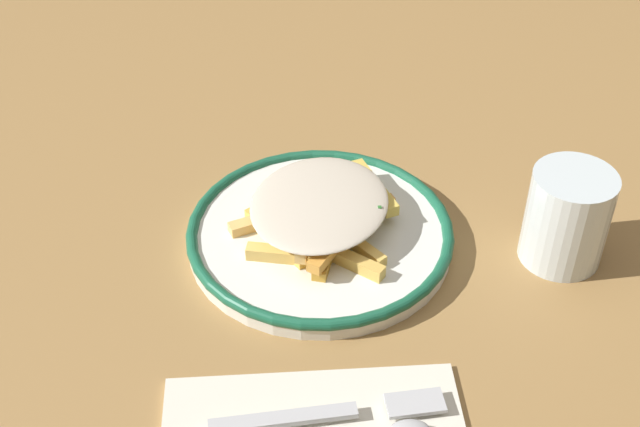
{
  "coord_description": "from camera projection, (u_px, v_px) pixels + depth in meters",
  "views": [
    {
      "loc": [
        0.59,
        -0.04,
        0.53
      ],
      "look_at": [
        0.0,
        0.0,
        0.04
      ],
      "focal_mm": 47.87,
      "sensor_mm": 36.0,
      "label": 1
    }
  ],
  "objects": [
    {
      "name": "ground_plane",
      "position": [
        320.0,
        243.0,
        0.79
      ],
      "size": [
        2.6,
        2.6,
        0.0
      ],
      "primitive_type": "plane",
      "color": "#9C7442"
    },
    {
      "name": "fries_heap",
      "position": [
        319.0,
        212.0,
        0.77
      ],
      "size": [
        0.18,
        0.17,
        0.03
      ],
      "color": "gold",
      "rests_on": "plate"
    },
    {
      "name": "fork",
      "position": [
        329.0,
        413.0,
        0.63
      ],
      "size": [
        0.03,
        0.18,
        0.01
      ],
      "color": "silver",
      "rests_on": "napkin"
    },
    {
      "name": "water_glass",
      "position": [
        567.0,
        217.0,
        0.75
      ],
      "size": [
        0.07,
        0.07,
        0.09
      ],
      "primitive_type": "cylinder",
      "color": "silver",
      "rests_on": "ground_plane"
    },
    {
      "name": "plate",
      "position": [
        320.0,
        234.0,
        0.78
      ],
      "size": [
        0.25,
        0.25,
        0.02
      ],
      "color": "white",
      "rests_on": "ground_plane"
    }
  ]
}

